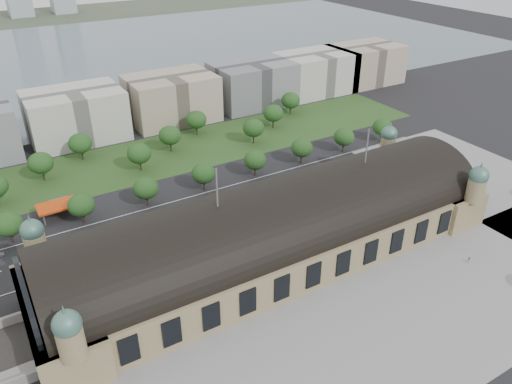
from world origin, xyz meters
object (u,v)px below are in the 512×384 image
petrol_station (59,205)px  bus_east (288,198)px  parked_car_4 (176,240)px  traffic_car_3 (185,208)px  traffic_car_2 (112,248)px  traffic_car_5 (312,170)px  bus_mid (266,206)px  parked_car_0 (46,281)px  parked_car_2 (123,264)px  pedestrian_0 (469,260)px  parked_car_1 (84,276)px  bus_west (235,209)px  parked_car_6 (135,253)px  traffic_car_6 (378,171)px  parked_car_3 (62,284)px  traffic_car_4 (205,220)px  parked_car_5 (159,245)px

petrol_station → bus_east: 86.27m
parked_car_4 → traffic_car_3: bearing=116.6°
traffic_car_2 → traffic_car_3: bearing=110.2°
traffic_car_2 → traffic_car_5: bearing=97.8°
traffic_car_5 → bus_mid: bearing=122.0°
parked_car_0 → parked_car_2: parked_car_2 is taller
traffic_car_5 → pedestrian_0: (4.44, -77.75, 0.19)m
parked_car_1 → pedestrian_0: bearing=25.2°
petrol_station → parked_car_1: size_ratio=2.36×
parked_car_2 → bus_west: bus_west is taller
petrol_station → parked_car_2: petrol_station is taller
parked_car_6 → parked_car_1: bearing=-100.5°
traffic_car_3 → traffic_car_6: traffic_car_6 is taller
parked_car_1 → bus_west: bearing=61.9°
pedestrian_0 → parked_car_3: bearing=174.0°
petrol_station → parked_car_3: (-8.86, -44.28, -2.23)m
parked_car_4 → pedestrian_0: 96.26m
traffic_car_3 → parked_car_4: size_ratio=1.09×
traffic_car_4 → parked_car_5: parked_car_5 is taller
parked_car_6 → bus_mid: size_ratio=0.42×
traffic_car_4 → parked_car_6: size_ratio=0.97×
parked_car_1 → traffic_car_4: bearing=64.7°
traffic_car_4 → parked_car_4: (-13.73, -6.11, -0.07)m
parked_car_0 → parked_car_1: parked_car_1 is taller
parked_car_6 → bus_west: size_ratio=0.39×
traffic_car_2 → parked_car_2: (0.56, -10.26, 0.13)m
bus_west → pedestrian_0: 81.99m
traffic_car_4 → parked_car_2: bearing=-65.4°
parked_car_1 → parked_car_5: 26.12m
parked_car_6 → parked_car_5: bearing=66.6°
parked_car_0 → bus_mid: (80.24, 2.36, 0.82)m
traffic_car_4 → parked_car_4: 15.03m
bus_mid → parked_car_3: bearing=89.5°
traffic_car_4 → parked_car_5: 20.88m
traffic_car_5 → bus_mid: 37.36m
traffic_car_4 → parked_car_0: traffic_car_4 is taller
traffic_car_5 → parked_car_2: 93.94m
parked_car_0 → parked_car_6: size_ratio=0.89×
traffic_car_4 → petrol_station: bearing=-120.3°
parked_car_0 → parked_car_2: size_ratio=0.74×
petrol_station → traffic_car_5: bearing=-12.1°
parked_car_0 → bus_west: size_ratio=0.35×
petrol_station → bus_west: bearing=-31.7°
bus_east → parked_car_0: bearing=90.2°
traffic_car_3 → parked_car_3: 54.28m
parked_car_2 → parked_car_4: size_ratio=1.32×
parked_car_0 → parked_car_5: (36.24, 0.00, 0.09)m
traffic_car_3 → pedestrian_0: 100.59m
traffic_car_4 → parked_car_1: 46.88m
traffic_car_6 → parked_car_1: bearing=-87.2°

